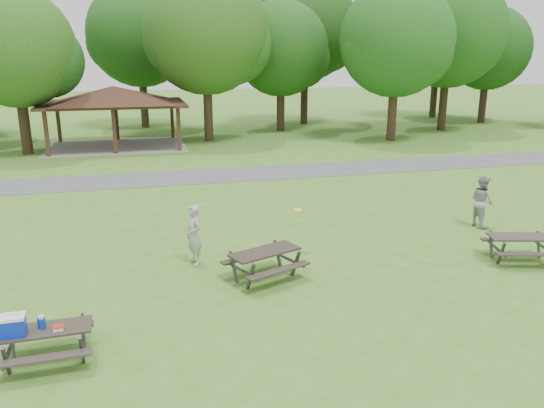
{
  "coord_description": "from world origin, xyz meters",
  "views": [
    {
      "loc": [
        -2.82,
        -10.78,
        5.61
      ],
      "look_at": [
        1.0,
        4.0,
        1.3
      ],
      "focal_mm": 35.0,
      "sensor_mm": 36.0,
      "label": 1
    }
  ],
  "objects_px": {
    "frisbee_thrower": "(194,235)",
    "picnic_table_near": "(35,332)",
    "picnic_table_middle": "(265,258)",
    "frisbee_catcher": "(482,201)"
  },
  "relations": [
    {
      "from": "frisbee_thrower",
      "to": "picnic_table_near",
      "type": "bearing_deg",
      "value": -59.82
    },
    {
      "from": "picnic_table_middle",
      "to": "frisbee_catcher",
      "type": "relative_size",
      "value": 1.29
    },
    {
      "from": "frisbee_thrower",
      "to": "frisbee_catcher",
      "type": "xyz_separation_m",
      "value": [
        9.74,
        0.96,
        0.03
      ]
    },
    {
      "from": "picnic_table_near",
      "to": "frisbee_catcher",
      "type": "xyz_separation_m",
      "value": [
        13.15,
        5.23,
        0.21
      ]
    },
    {
      "from": "picnic_table_middle",
      "to": "frisbee_catcher",
      "type": "distance_m",
      "value": 8.47
    },
    {
      "from": "frisbee_catcher",
      "to": "picnic_table_near",
      "type": "bearing_deg",
      "value": 106.61
    },
    {
      "from": "picnic_table_middle",
      "to": "frisbee_catcher",
      "type": "bearing_deg",
      "value": 16.91
    },
    {
      "from": "picnic_table_near",
      "to": "picnic_table_middle",
      "type": "height_order",
      "value": "picnic_table_near"
    },
    {
      "from": "frisbee_thrower",
      "to": "frisbee_catcher",
      "type": "relative_size",
      "value": 0.96
    },
    {
      "from": "picnic_table_near",
      "to": "picnic_table_middle",
      "type": "bearing_deg",
      "value": 28.71
    }
  ]
}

